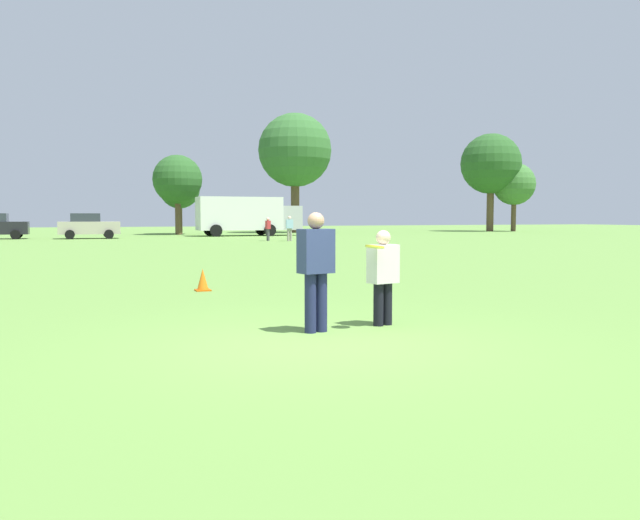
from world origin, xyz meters
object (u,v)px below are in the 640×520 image
object	(u,v)px
parked_car_center	(88,226)
player_defender	(383,273)
box_truck	(247,215)
traffic_cone	(203,280)
bystander_sideline_watcher	(289,227)
bystander_far_jogger	(268,228)
frisbee	(375,247)
player_thrower	(316,265)

from	to	relation	value
parked_car_center	player_defender	bearing A→B (deg)	-85.49
box_truck	traffic_cone	bearing A→B (deg)	-106.10
traffic_cone	bystander_sideline_watcher	world-z (taller)	bystander_sideline_watcher
player_defender	bystander_sideline_watcher	size ratio (longest dim) A/B	0.86
box_truck	bystander_far_jogger	world-z (taller)	box_truck
frisbee	bystander_sideline_watcher	distance (m)	32.37
traffic_cone	parked_car_center	distance (m)	35.14
bystander_far_jogger	box_truck	bearing A→B (deg)	82.42
player_defender	bystander_far_jogger	xyz separation A→B (m)	(7.71, 31.80, 0.09)
box_truck	bystander_sideline_watcher	size ratio (longest dim) A/B	5.25
player_defender	bystander_sideline_watcher	world-z (taller)	bystander_sideline_watcher
frisbee	parked_car_center	distance (m)	40.81
player_defender	traffic_cone	size ratio (longest dim) A/B	2.92
traffic_cone	bystander_sideline_watcher	bearing A→B (deg)	67.60
player_defender	box_truck	xyz separation A→B (m)	(9.17, 42.77, 0.97)
player_thrower	bystander_far_jogger	xyz separation A→B (m)	(8.83, 31.96, -0.07)
player_thrower	parked_car_center	size ratio (longest dim) A/B	0.39
player_defender	frisbee	world-z (taller)	player_defender
player_thrower	bystander_sideline_watcher	xyz separation A→B (m)	(9.96, 30.91, -0.02)
traffic_cone	parked_car_center	world-z (taller)	parked_car_center
traffic_cone	box_truck	xyz separation A→B (m)	(10.81, 37.46, 1.52)
frisbee	bystander_far_jogger	world-z (taller)	bystander_far_jogger
parked_car_center	bystander_sideline_watcher	distance (m)	15.43
player_defender	bystander_sideline_watcher	bearing A→B (deg)	73.95
traffic_cone	box_truck	distance (m)	39.02
parked_car_center	box_truck	bearing A→B (deg)	10.82
box_truck	bystander_sideline_watcher	distance (m)	12.05
bystander_sideline_watcher	bystander_far_jogger	world-z (taller)	bystander_sideline_watcher
player_defender	box_truck	world-z (taller)	box_truck
parked_car_center	bystander_far_jogger	xyz separation A→B (m)	(10.90, -8.60, -0.06)
player_thrower	frisbee	world-z (taller)	player_thrower
player_defender	traffic_cone	xyz separation A→B (m)	(-1.64, 5.30, -0.55)
box_truck	player_thrower	bearing A→B (deg)	-103.48
traffic_cone	parked_car_center	xyz separation A→B (m)	(-1.54, 35.10, 0.69)
frisbee	parked_car_center	xyz separation A→B (m)	(-2.90, 40.71, -0.25)
frisbee	box_truck	xyz separation A→B (m)	(9.46, 43.07, 0.58)
box_truck	bystander_far_jogger	bearing A→B (deg)	-97.58
frisbee	traffic_cone	bearing A→B (deg)	103.61
player_defender	traffic_cone	distance (m)	5.58
frisbee	bystander_far_jogger	xyz separation A→B (m)	(8.00, 32.10, -0.31)
player_thrower	bystander_far_jogger	size ratio (longest dim) A/B	1.08
frisbee	box_truck	world-z (taller)	box_truck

